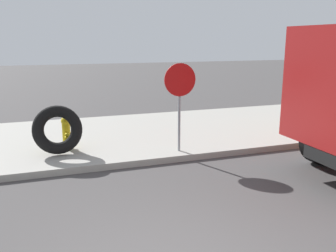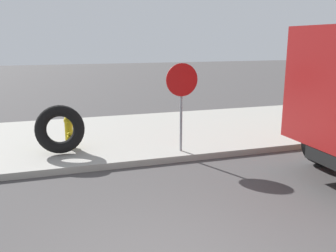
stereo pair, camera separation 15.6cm
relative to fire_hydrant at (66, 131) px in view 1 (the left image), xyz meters
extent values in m
cube|color=#99968E|center=(0.73, 1.02, -0.50)|extent=(36.00, 5.00, 0.15)
cylinder|color=yellow|center=(0.00, 0.01, -0.11)|extent=(0.19, 0.19, 0.63)
sphere|color=yellow|center=(0.00, 0.01, 0.26)|extent=(0.22, 0.22, 0.22)
cylinder|color=yellow|center=(0.00, -0.17, -0.03)|extent=(0.09, 0.15, 0.09)
cylinder|color=yellow|center=(0.00, 0.18, -0.03)|extent=(0.09, 0.15, 0.09)
cylinder|color=yellow|center=(0.00, -0.17, -0.11)|extent=(0.10, 0.15, 0.10)
torus|color=black|center=(-0.21, -0.41, 0.15)|extent=(1.13, 0.56, 1.15)
cylinder|color=gray|center=(2.52, -1.09, 0.62)|extent=(0.06, 0.06, 2.08)
cylinder|color=red|center=(2.52, -1.13, 1.28)|extent=(0.76, 0.02, 0.76)
cylinder|color=black|center=(5.40, -2.63, -0.02)|extent=(1.10, 0.30, 1.10)
camera|label=1|loc=(-0.49, -8.92, 2.17)|focal=39.03mm
camera|label=2|loc=(-0.34, -8.97, 2.17)|focal=39.03mm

